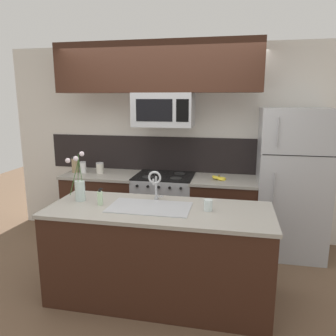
{
  "coord_description": "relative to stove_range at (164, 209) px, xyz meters",
  "views": [
    {
      "loc": [
        0.88,
        -3.17,
        1.91
      ],
      "look_at": [
        0.18,
        0.27,
        1.16
      ],
      "focal_mm": 35.0,
      "sensor_mm": 36.0,
      "label": 1
    }
  ],
  "objects": [
    {
      "name": "rear_partition",
      "position": [
        0.3,
        0.38,
        0.84
      ],
      "size": [
        5.2,
        0.1,
        2.6
      ],
      "primitive_type": "cube",
      "color": "silver",
      "rests_on": "ground"
    },
    {
      "name": "sink_faucet",
      "position": [
        0.13,
        -1.04,
        0.65
      ],
      "size": [
        0.14,
        0.14,
        0.31
      ],
      "color": "#B7BABF",
      "rests_on": "island_counter"
    },
    {
      "name": "splash_band",
      "position": [
        -0.0,
        0.32,
        0.69
      ],
      "size": [
        3.49,
        0.01,
        0.48
      ],
      "primitive_type": "cube",
      "color": "black",
      "rests_on": "rear_partition"
    },
    {
      "name": "back_counter_left",
      "position": [
        -0.86,
        0.0,
        -0.01
      ],
      "size": [
        1.0,
        0.65,
        0.91
      ],
      "color": "#381E14",
      "rests_on": "ground"
    },
    {
      "name": "banana_bunch",
      "position": [
        0.71,
        -0.06,
        0.47
      ],
      "size": [
        0.19,
        0.15,
        0.08
      ],
      "color": "yellow",
      "rests_on": "back_counter_right"
    },
    {
      "name": "kitchen_sink",
      "position": [
        0.13,
        -1.25,
        0.38
      ],
      "size": [
        0.76,
        0.43,
        0.16
      ],
      "color": "#ADAFB5",
      "rests_on": "island_counter"
    },
    {
      "name": "microwave",
      "position": [
        0.0,
        -0.02,
        1.31
      ],
      "size": [
        0.74,
        0.4,
        0.41
      ],
      "color": "#A8AAAF"
    },
    {
      "name": "flower_vase",
      "position": [
        -0.6,
        -1.18,
        0.58
      ],
      "size": [
        0.16,
        0.13,
        0.49
      ],
      "color": "silver",
      "rests_on": "island_counter"
    },
    {
      "name": "storage_jar_tall",
      "position": [
        -1.25,
        -0.01,
        0.56
      ],
      "size": [
        0.1,
        0.1,
        0.22
      ],
      "color": "#997F5B",
      "rests_on": "back_counter_left"
    },
    {
      "name": "upper_cabinet_band",
      "position": [
        -0.08,
        -0.05,
        1.81
      ],
      "size": [
        2.52,
        0.34,
        0.6
      ],
      "primitive_type": "cube",
      "color": "#381E14"
    },
    {
      "name": "ground_plane",
      "position": [
        -0.0,
        -0.9,
        -0.46
      ],
      "size": [
        10.0,
        10.0,
        0.0
      ],
      "primitive_type": "plane",
      "color": "brown"
    },
    {
      "name": "dish_soap_bottle",
      "position": [
        -0.35,
        -1.27,
        0.52
      ],
      "size": [
        0.06,
        0.05,
        0.16
      ],
      "color": "beige",
      "rests_on": "island_counter"
    },
    {
      "name": "storage_jar_medium",
      "position": [
        -1.13,
        -0.02,
        0.53
      ],
      "size": [
        0.08,
        0.08,
        0.16
      ],
      "color": "silver",
      "rests_on": "back_counter_left"
    },
    {
      "name": "refrigerator",
      "position": [
        1.58,
        0.02,
        0.44
      ],
      "size": [
        0.81,
        0.74,
        1.8
      ],
      "color": "#A8AAAF",
      "rests_on": "ground"
    },
    {
      "name": "drinking_glass",
      "position": [
        0.67,
        -1.23,
        0.5
      ],
      "size": [
        0.08,
        0.08,
        0.1
      ],
      "color": "silver",
      "rests_on": "island_counter"
    },
    {
      "name": "island_counter",
      "position": [
        0.22,
        -1.25,
        -0.01
      ],
      "size": [
        2.09,
        0.82,
        0.91
      ],
      "color": "#381E14",
      "rests_on": "ground"
    },
    {
      "name": "stove_range",
      "position": [
        0.0,
        0.0,
        0.0
      ],
      "size": [
        0.76,
        0.64,
        0.93
      ],
      "color": "#A8AAAF",
      "rests_on": "ground"
    },
    {
      "name": "back_counter_right",
      "position": [
        0.78,
        0.0,
        -0.01
      ],
      "size": [
        0.83,
        0.65,
        0.91
      ],
      "color": "#381E14",
      "rests_on": "ground"
    },
    {
      "name": "storage_jar_short",
      "position": [
        -0.89,
        -0.0,
        0.52
      ],
      "size": [
        0.1,
        0.1,
        0.15
      ],
      "color": "silver",
      "rests_on": "back_counter_left"
    }
  ]
}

